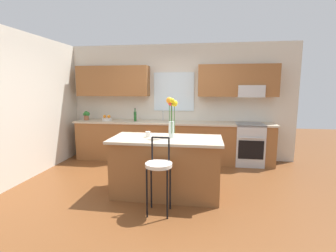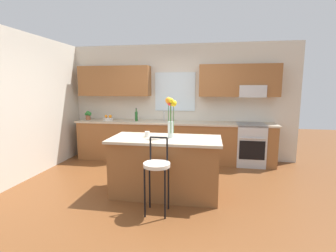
{
  "view_description": "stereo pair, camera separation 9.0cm",
  "coord_description": "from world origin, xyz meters",
  "views": [
    {
      "loc": [
        0.75,
        -3.94,
        1.71
      ],
      "look_at": [
        0.08,
        0.55,
        1.0
      ],
      "focal_mm": 26.7,
      "sensor_mm": 36.0,
      "label": 1
    },
    {
      "loc": [
        0.84,
        -3.93,
        1.71
      ],
      "look_at": [
        0.08,
        0.55,
        1.0
      ],
      "focal_mm": 26.7,
      "sensor_mm": 36.0,
      "label": 2
    }
  ],
  "objects": [
    {
      "name": "fruit_bowl_oranges",
      "position": [
        -1.58,
        1.7,
        0.96
      ],
      "size": [
        0.24,
        0.24,
        0.13
      ],
      "color": "silver",
      "rests_on": "counter_run"
    },
    {
      "name": "kitchen_island",
      "position": [
        0.15,
        -0.16,
        0.46
      ],
      "size": [
        1.73,
        0.83,
        0.92
      ],
      "color": "brown",
      "rests_on": "ground"
    },
    {
      "name": "sink_faucet",
      "position": [
        -0.24,
        1.84,
        1.06
      ],
      "size": [
        0.02,
        0.13,
        0.23
      ],
      "color": "#B7BABC",
      "rests_on": "counter_run"
    },
    {
      "name": "counter_run",
      "position": [
        -0.0,
        1.7,
        0.47
      ],
      "size": [
        4.56,
        0.64,
        0.92
      ],
      "color": "brown",
      "rests_on": "ground"
    },
    {
      "name": "potted_plant_small",
      "position": [
        -2.09,
        1.7,
        1.04
      ],
      "size": [
        0.18,
        0.12,
        0.22
      ],
      "color": "#9E5B3D",
      "rests_on": "counter_run"
    },
    {
      "name": "mug_ceramic",
      "position": [
        -0.15,
        -0.12,
        0.97
      ],
      "size": [
        0.08,
        0.08,
        0.09
      ],
      "primitive_type": "cylinder",
      "color": "silver",
      "rests_on": "kitchen_island"
    },
    {
      "name": "oven_range",
      "position": [
        1.72,
        1.68,
        0.46
      ],
      "size": [
        0.6,
        0.64,
        0.92
      ],
      "color": "#B7BABC",
      "rests_on": "ground"
    },
    {
      "name": "back_wall_assembly",
      "position": [
        0.03,
        1.98,
        1.51
      ],
      "size": [
        5.6,
        0.5,
        2.7
      ],
      "color": "beige",
      "rests_on": "ground"
    },
    {
      "name": "bar_stool_near",
      "position": [
        0.15,
        -0.78,
        0.64
      ],
      "size": [
        0.36,
        0.36,
        1.04
      ],
      "color": "black",
      "rests_on": "ground"
    },
    {
      "name": "wall_left",
      "position": [
        -2.56,
        0.3,
        1.35
      ],
      "size": [
        0.12,
        4.6,
        2.7
      ],
      "primitive_type": "cube",
      "color": "beige",
      "rests_on": "ground"
    },
    {
      "name": "flower_vase",
      "position": [
        0.23,
        -0.12,
        1.32
      ],
      "size": [
        0.18,
        0.16,
        0.64
      ],
      "color": "silver",
      "rests_on": "kitchen_island"
    },
    {
      "name": "ground_plane",
      "position": [
        0.0,
        0.0,
        0.0
      ],
      "size": [
        14.0,
        14.0,
        0.0
      ],
      "primitive_type": "plane",
      "color": "brown"
    },
    {
      "name": "bottle_olive_oil",
      "position": [
        -0.88,
        1.7,
        1.04
      ],
      "size": [
        0.06,
        0.06,
        0.3
      ],
      "color": "#1E5923",
      "rests_on": "counter_run"
    }
  ]
}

